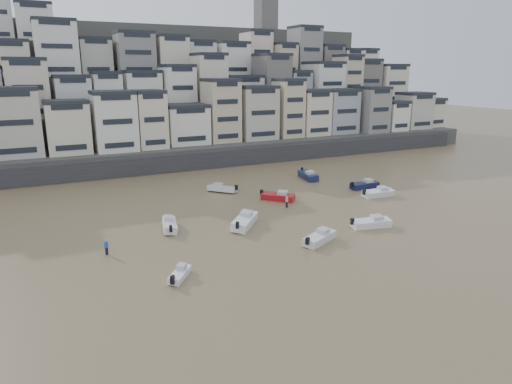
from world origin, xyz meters
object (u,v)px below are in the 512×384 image
boat_e (278,195)px  boat_i (308,174)px  boat_g (365,184)px  boat_h (222,188)px  boat_b (371,222)px  boat_f (169,224)px  boat_j (180,273)px  boat_d (378,192)px  person_blue (106,247)px  person_pink (287,202)px  boat_c (245,219)px  boat_a (320,236)px

boat_e → boat_i: bearing=87.3°
boat_g → boat_h: bearing=157.9°
boat_b → boat_g: size_ratio=0.98×
boat_g → boat_f: bearing=-172.6°
boat_h → boat_i: bearing=-126.7°
boat_i → boat_j: boat_i is taller
boat_j → boat_d: bearing=-31.5°
boat_j → boat_f: bearing=25.3°
boat_g → boat_h: size_ratio=1.06×
boat_b → boat_j: boat_b is taller
person_blue → person_pink: 27.25m
boat_i → boat_j: bearing=-38.4°
boat_c → boat_h: bearing=27.8°
boat_e → boat_i: 15.64m
boat_j → boat_a: bearing=-46.4°
boat_g → boat_j: bearing=-154.6°
boat_a → boat_g: size_ratio=0.99×
boat_a → boat_j: bearing=160.4°
boat_a → boat_d: (19.47, 12.42, 0.02)m
boat_c → boat_b: bearing=-77.3°
boat_h → boat_i: boat_i is taller
boat_d → person_blue: size_ratio=3.32×
person_pink → boat_g: bearing=12.4°
boat_c → boat_e: size_ratio=1.19×
boat_a → boat_e: size_ratio=1.00×
boat_c → boat_i: bearing=-8.5°
boat_d → boat_j: bearing=-155.4°
boat_h → boat_e: bearing=172.4°
boat_d → boat_i: (-3.32, 15.40, 0.09)m
boat_d → boat_i: size_ratio=0.90×
boat_h → boat_i: 17.82m
person_blue → boat_j: bearing=-59.3°
boat_d → boat_h: size_ratio=1.07×
boat_c → boat_h: boat_c is taller
boat_d → person_pink: (-15.88, 1.43, 0.08)m
boat_c → person_pink: (9.03, 4.82, -0.05)m
boat_c → boat_f: boat_c is taller
boat_c → person_pink: bearing=-21.5°
boat_f → person_blue: (-8.39, -4.90, 0.12)m
boat_h → boat_f: bearing=95.4°
person_blue → boat_f: bearing=30.3°
boat_a → boat_c: 10.55m
boat_b → boat_i: size_ratio=0.88×
boat_g → boat_a: bearing=-141.5°
boat_d → boat_e: size_ratio=1.03×
boat_c → boat_g: 27.83m
boat_h → boat_j: boat_h is taller
boat_b → boat_g: bearing=64.7°
boat_i → person_blue: (-38.98, -20.63, -0.00)m
boat_b → person_pink: person_pink is taller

